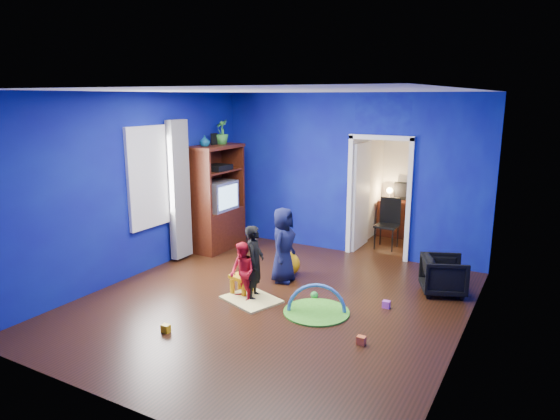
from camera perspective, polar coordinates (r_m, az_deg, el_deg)
The scene contains 32 objects.
floor at distance 7.12m, azimuth -0.93°, elevation -10.57°, with size 5.00×5.50×0.01m, color black.
ceiling at distance 6.53m, azimuth -1.02°, elevation 13.48°, with size 5.00×5.50×0.01m, color white.
wall_back at distance 9.12m, azimuth 7.76°, elevation 4.04°, with size 5.00×0.02×2.90m, color #0C0A79.
wall_front at distance 4.59m, azimuth -18.56°, elevation -5.32°, with size 5.00×0.02×2.90m, color #0C0A79.
wall_left at distance 8.20m, azimuth -16.28°, elevation 2.65°, with size 0.02×5.50×2.90m, color #0C0A79.
wall_right at distance 5.86m, azimuth 20.68°, elevation -1.59°, with size 0.02×5.50×2.90m, color #0C0A79.
alcove at distance 9.78m, azimuth 12.89°, elevation 3.24°, with size 1.00×1.75×2.50m, color silver, non-canonical shape.
armchair at distance 7.72m, azimuth 18.20°, elevation -7.09°, with size 0.60×0.62×0.56m, color black.
child_black at distance 7.09m, azimuth -2.92°, elevation -6.01°, with size 0.39×0.26×1.07m, color black.
child_navy at distance 7.72m, azimuth 0.37°, elevation -4.01°, with size 0.58×0.37×1.18m, color #0F1637.
toddler_red at distance 7.05m, azimuth -4.30°, elevation -7.11°, with size 0.41×0.32×0.85m, color red.
vase at distance 9.02m, azimuth -8.61°, elevation 7.80°, with size 0.19×0.19×0.19m, color #0C5166.
potted_plant at distance 9.43m, azimuth -6.68°, elevation 8.85°, with size 0.25×0.25×0.45m, color #368F34.
tv_armoire at distance 9.41m, azimuth -7.28°, elevation 1.42°, with size 0.58×1.14×1.96m, color #401A0A.
crt_tv at distance 9.38m, azimuth -7.08°, elevation 1.63°, with size 0.46×0.70×0.54m, color silver.
yellow_blanket at distance 7.20m, azimuth -3.30°, elevation -10.17°, with size 0.75×0.60×0.03m, color #F2E07A.
hopper_ball at distance 8.07m, azimuth 0.91°, elevation -6.19°, with size 0.39×0.39×0.39m, color yellow.
kid_chair at distance 7.35m, azimuth -4.40°, elevation -7.72°, with size 0.28×0.28×0.50m, color yellow.
play_mat at distance 6.83m, azimuth 4.18°, elevation -11.53°, with size 0.89×0.89×0.02m, color #429A22.
toy_arch at distance 6.83m, azimuth 4.18°, elevation -11.47°, with size 0.80×0.80×0.05m, color #3F8CD8.
window_left at distance 8.42m, azimuth -14.57°, elevation 3.70°, with size 0.03×0.95×1.55m, color white.
curtain at distance 8.79m, azimuth -11.45°, elevation 2.25°, with size 0.14×0.42×2.40m, color slate.
doorway at distance 8.99m, azimuth 11.24°, elevation 1.19°, with size 1.16×0.10×2.10m, color white.
study_desk at distance 10.55m, azimuth 13.64°, elevation -0.97°, with size 0.88×0.44×0.75m, color #3D140A.
desk_monitor at distance 10.55m, azimuth 13.98°, elevation 2.21°, with size 0.40×0.05×0.32m, color black.
desk_lamp at distance 10.57m, azimuth 12.43°, elevation 2.20°, with size 0.14×0.14×0.14m, color #FFD88C.
folding_chair at distance 9.63m, azimuth 12.11°, elevation -1.67°, with size 0.40×0.40×0.92m, color black.
book_shelf at distance 10.40m, azimuth 14.29°, elevation 8.00°, with size 0.88×0.24×0.04m, color white.
toy_0 at distance 6.09m, azimuth 9.27°, elevation -14.49°, with size 0.10×0.08×0.10m, color orange.
toy_1 at distance 6.44m, azimuth -12.93°, elevation -13.06°, with size 0.10×0.08×0.10m, color #EEB30C.
toy_2 at distance 7.25m, azimuth 3.94°, elevation -9.65°, with size 0.11×0.11×0.11m, color green.
toy_3 at distance 7.09m, azimuth 12.05°, elevation -10.50°, with size 0.10×0.08×0.10m, color #BA46B8.
Camera 1 is at (3.28, -5.64, 2.83)m, focal length 32.00 mm.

